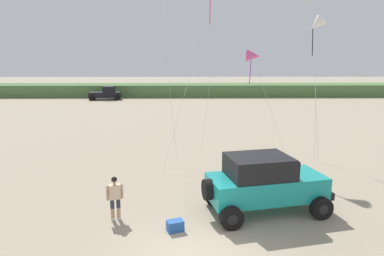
# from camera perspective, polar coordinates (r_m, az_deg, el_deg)

# --- Properties ---
(ground_plane) EXTENTS (220.00, 220.00, 0.00)m
(ground_plane) POSITION_cam_1_polar(r_m,az_deg,el_deg) (10.83, 0.56, -20.65)
(ground_plane) COLOR gray
(dune_ridge) EXTENTS (90.00, 6.63, 1.90)m
(dune_ridge) POSITION_cam_1_polar(r_m,az_deg,el_deg) (55.46, -0.11, 6.56)
(dune_ridge) COLOR #4C703D
(dune_ridge) RESTS_ON ground_plane
(jeep) EXTENTS (5.01, 3.22, 2.26)m
(jeep) POSITION_cam_1_polar(r_m,az_deg,el_deg) (13.14, 12.34, -9.09)
(jeep) COLOR teal
(jeep) RESTS_ON ground_plane
(person_watching) EXTENTS (0.60, 0.40, 1.67)m
(person_watching) POSITION_cam_1_polar(r_m,az_deg,el_deg) (12.65, -13.10, -11.24)
(person_watching) COLOR tan
(person_watching) RESTS_ON ground_plane
(cooler_box) EXTENTS (0.65, 0.53, 0.38)m
(cooler_box) POSITION_cam_1_polar(r_m,az_deg,el_deg) (11.91, -2.91, -16.41)
(cooler_box) COLOR #23519E
(cooler_box) RESTS_ON ground_plane
(distant_pickup) EXTENTS (4.77, 2.81, 1.98)m
(distant_pickup) POSITION_cam_1_polar(r_m,az_deg,el_deg) (51.32, -14.54, 5.77)
(distant_pickup) COLOR black
(distant_pickup) RESTS_ON ground_plane
(kite_yellow_diamond) EXTENTS (2.54, 1.73, 6.54)m
(kite_yellow_diamond) POSITION_cam_1_polar(r_m,az_deg,el_deg) (22.15, 10.44, 12.07)
(kite_yellow_diamond) COLOR #E04C93
(kite_yellow_diamond) RESTS_ON ground_plane
(kite_red_delta) EXTENTS (1.04, 1.57, 8.32)m
(kite_red_delta) POSITION_cam_1_polar(r_m,az_deg,el_deg) (21.14, 20.56, 16.27)
(kite_red_delta) COLOR white
(kite_red_delta) RESTS_ON ground_plane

